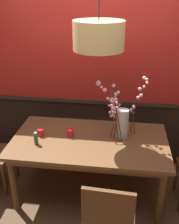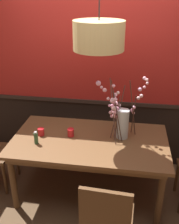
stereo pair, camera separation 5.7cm
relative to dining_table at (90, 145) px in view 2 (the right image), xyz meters
name	(u,v)px [view 2 (the right image)]	position (x,y,z in m)	size (l,w,h in m)	color
ground_plane	(90,190)	(0.00, 0.00, -0.68)	(24.00, 24.00, 0.00)	brown
back_wall	(99,73)	(0.00, 0.79, 0.64)	(5.74, 0.14, 2.65)	black
dining_table	(90,145)	(0.00, 0.00, 0.00)	(1.79, 0.99, 0.76)	brown
chair_near_side_right	(106,217)	(0.29, -0.89, -0.15)	(0.48, 0.41, 0.92)	brown
chair_far_side_right	(116,122)	(0.26, 0.93, -0.16)	(0.49, 0.43, 0.91)	brown
vase_with_blossoms	(121,119)	(0.35, 0.11, 0.31)	(0.54, 0.32, 0.76)	silver
candle_holder_nearer_center	(41,132)	(-0.58, 0.01, 0.13)	(0.08, 0.08, 0.09)	red
candle_holder_nearer_edge	(71,132)	(-0.23, 0.04, 0.13)	(0.08, 0.08, 0.10)	red
condiment_bottle	(36,138)	(-0.57, -0.18, 0.15)	(0.04, 0.04, 0.15)	#2D5633
pendant_lamp	(99,36)	(0.08, 0.07, 1.24)	(0.51, 0.51, 0.87)	tan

